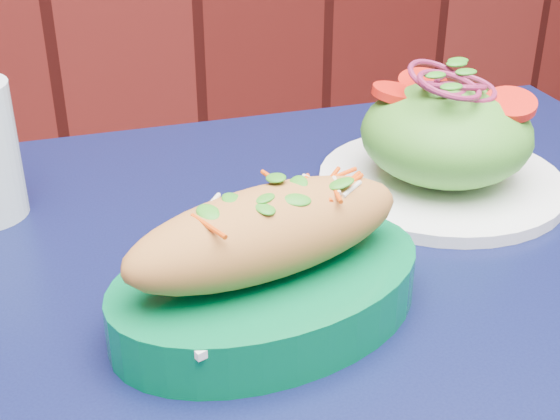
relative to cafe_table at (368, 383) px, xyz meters
name	(u,v)px	position (x,y,z in m)	size (l,w,h in m)	color
cafe_table	(368,383)	(0.00, 0.00, 0.00)	(0.87, 0.87, 0.75)	black
banh_mi_basket	(268,266)	(-0.09, 0.01, 0.13)	(0.27, 0.20, 0.11)	#006134
salad_plate	(445,142)	(0.15, 0.14, 0.14)	(0.24, 0.24, 0.12)	white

